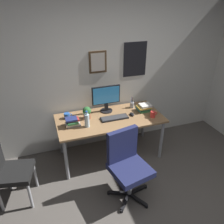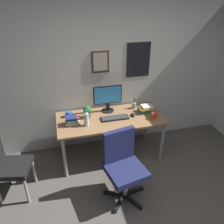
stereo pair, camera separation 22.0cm
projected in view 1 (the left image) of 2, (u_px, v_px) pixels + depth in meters
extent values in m
cube|color=silver|center=(110.00, 72.00, 3.60)|extent=(4.40, 0.08, 2.60)
cube|color=#4C3823|center=(98.00, 62.00, 3.40)|extent=(0.28, 0.02, 0.34)
cube|color=beige|center=(98.00, 62.00, 3.40)|extent=(0.22, 0.00, 0.28)
cube|color=black|center=(135.00, 59.00, 3.59)|extent=(0.40, 0.01, 0.56)
cube|color=#936D47|center=(110.00, 118.00, 3.44)|extent=(1.64, 0.78, 0.03)
cylinder|color=#9EA0A5|center=(66.00, 160.00, 3.11)|extent=(0.05, 0.05, 0.69)
cylinder|color=#9EA0A5|center=(161.00, 140.00, 3.55)|extent=(0.05, 0.05, 0.69)
cylinder|color=#9EA0A5|center=(60.00, 135.00, 3.66)|extent=(0.05, 0.05, 0.69)
cylinder|color=#9EA0A5|center=(143.00, 120.00, 4.10)|extent=(0.05, 0.05, 0.69)
cube|color=#1E234C|center=(130.00, 170.00, 2.78)|extent=(0.54, 0.54, 0.08)
cube|color=#1E234C|center=(122.00, 145.00, 2.81)|extent=(0.43, 0.15, 0.45)
cylinder|color=#9EA0A5|center=(130.00, 184.00, 2.90)|extent=(0.07, 0.07, 0.42)
cube|color=black|center=(138.00, 190.00, 3.04)|extent=(0.28, 0.10, 0.03)
cylinder|color=black|center=(146.00, 187.00, 3.11)|extent=(0.05, 0.05, 0.04)
cube|color=black|center=(126.00, 186.00, 3.10)|extent=(0.07, 0.28, 0.03)
cylinder|color=black|center=(124.00, 180.00, 3.23)|extent=(0.05, 0.05, 0.04)
cube|color=black|center=(119.00, 193.00, 2.99)|extent=(0.27, 0.15, 0.03)
cylinder|color=black|center=(109.00, 193.00, 3.01)|extent=(0.05, 0.05, 0.04)
cube|color=black|center=(126.00, 202.00, 2.86)|extent=(0.22, 0.23, 0.03)
cylinder|color=black|center=(122.00, 211.00, 2.76)|extent=(0.05, 0.05, 0.04)
cube|color=black|center=(138.00, 199.00, 2.90)|extent=(0.17, 0.26, 0.03)
cylinder|color=black|center=(147.00, 206.00, 2.82)|extent=(0.05, 0.05, 0.04)
cube|color=black|center=(15.00, 173.00, 2.76)|extent=(0.50, 0.50, 0.07)
cylinder|color=#9EA0A5|center=(30.00, 196.00, 2.74)|extent=(0.04, 0.04, 0.41)
cylinder|color=#9EA0A5|center=(35.00, 175.00, 3.05)|extent=(0.04, 0.04, 0.41)
cylinder|color=#9EA0A5|center=(0.00, 199.00, 2.70)|extent=(0.04, 0.04, 0.41)
cylinder|color=#9EA0A5|center=(8.00, 178.00, 3.01)|extent=(0.04, 0.04, 0.41)
cylinder|color=black|center=(106.00, 111.00, 3.62)|extent=(0.20, 0.20, 0.01)
cube|color=black|center=(106.00, 107.00, 3.59)|extent=(0.05, 0.04, 0.12)
cube|color=black|center=(106.00, 95.00, 3.49)|extent=(0.46, 0.02, 0.30)
cube|color=#338CD8|center=(106.00, 95.00, 3.48)|extent=(0.43, 0.00, 0.27)
cube|color=black|center=(114.00, 118.00, 3.40)|extent=(0.43, 0.15, 0.02)
cube|color=#38383A|center=(114.00, 117.00, 3.39)|extent=(0.41, 0.13, 0.00)
ellipsoid|color=black|center=(132.00, 114.00, 3.49)|extent=(0.06, 0.11, 0.04)
cylinder|color=silver|center=(87.00, 121.00, 3.15)|extent=(0.07, 0.07, 0.20)
cylinder|color=silver|center=(87.00, 113.00, 3.09)|extent=(0.03, 0.03, 0.04)
cylinder|color=#2659B2|center=(86.00, 112.00, 3.08)|extent=(0.03, 0.03, 0.01)
cylinder|color=#2659B2|center=(67.00, 116.00, 3.39)|extent=(0.09, 0.09, 0.09)
torus|color=#2659B2|center=(71.00, 115.00, 3.40)|extent=(0.05, 0.01, 0.05)
cylinder|color=red|center=(153.00, 114.00, 3.42)|extent=(0.08, 0.08, 0.10)
torus|color=red|center=(156.00, 113.00, 3.43)|extent=(0.05, 0.01, 0.05)
cylinder|color=brown|center=(87.00, 116.00, 3.39)|extent=(0.11, 0.11, 0.07)
sphere|color=#2D6B33|center=(87.00, 111.00, 3.35)|extent=(0.13, 0.13, 0.13)
ellipsoid|color=#287A38|center=(85.00, 110.00, 3.36)|extent=(0.07, 0.08, 0.02)
ellipsoid|color=#287A38|center=(88.00, 109.00, 3.37)|extent=(0.07, 0.08, 0.02)
ellipsoid|color=#287A38|center=(86.00, 112.00, 3.32)|extent=(0.08, 0.07, 0.02)
cylinder|color=#9EA0A5|center=(132.00, 105.00, 3.72)|extent=(0.07, 0.07, 0.09)
cylinder|color=#263FBF|center=(131.00, 101.00, 3.69)|extent=(0.01, 0.01, 0.13)
cylinder|color=red|center=(132.00, 101.00, 3.69)|extent=(0.01, 0.01, 0.13)
cylinder|color=black|center=(133.00, 101.00, 3.68)|extent=(0.01, 0.01, 0.13)
cylinder|color=#9EA0A5|center=(133.00, 100.00, 3.68)|extent=(0.01, 0.03, 0.14)
cylinder|color=#9EA0A5|center=(132.00, 101.00, 3.68)|extent=(0.01, 0.02, 0.14)
cube|color=#33723F|center=(144.00, 110.00, 3.62)|extent=(0.19, 0.15, 0.03)
cube|color=#26727A|center=(143.00, 108.00, 3.62)|extent=(0.22, 0.17, 0.02)
cube|color=gold|center=(144.00, 107.00, 3.59)|extent=(0.21, 0.17, 0.03)
cube|color=silver|center=(145.00, 105.00, 3.59)|extent=(0.18, 0.16, 0.03)
cube|color=gray|center=(73.00, 125.00, 3.21)|extent=(0.20, 0.12, 0.03)
cube|color=silver|center=(72.00, 124.00, 3.19)|extent=(0.20, 0.12, 0.03)
cube|color=#33723F|center=(72.00, 122.00, 3.18)|extent=(0.16, 0.17, 0.03)
cube|color=#B22D28|center=(73.00, 120.00, 3.18)|extent=(0.17, 0.13, 0.02)
cube|color=navy|center=(71.00, 119.00, 3.15)|extent=(0.17, 0.13, 0.02)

